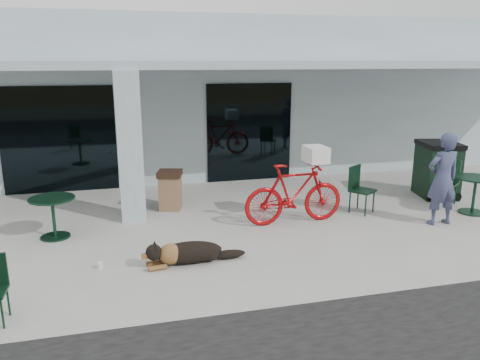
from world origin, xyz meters
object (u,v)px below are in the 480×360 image
object	(u,v)px
cafe_chair_far_b	(446,183)
trash_receptacle	(170,190)
dog	(189,251)
person	(443,179)
cafe_table_far	(474,195)
cafe_chair_far_a	(362,190)
bicycle	(294,194)
wheeled_bin	(437,169)
cafe_table_near	(54,218)

from	to	relation	value
cafe_chair_far_b	trash_receptacle	bearing A→B (deg)	-137.82
dog	person	bearing A→B (deg)	-0.44
cafe_table_far	cafe_chair_far_a	bearing A→B (deg)	164.74
bicycle	wheeled_bin	xyz separation A→B (m)	(4.15, 1.02, 0.04)
cafe_table_far	person	distance (m)	1.38
bicycle	person	world-z (taller)	person
cafe_chair_far_b	wheeled_bin	xyz separation A→B (m)	(0.25, 0.67, 0.15)
dog	person	xyz separation A→B (m)	(5.31, 0.66, 0.75)
cafe_chair_far_b	trash_receptacle	xyz separation A→B (m)	(-6.29, 1.24, -0.08)
bicycle	cafe_chair_far_b	distance (m)	3.92
cafe_table_near	trash_receptacle	xyz separation A→B (m)	(2.35, 1.23, 0.05)
cafe_table_near	trash_receptacle	world-z (taller)	trash_receptacle
bicycle	person	distance (m)	3.03
bicycle	wheeled_bin	world-z (taller)	wheeled_bin
cafe_table_near	dog	bearing A→B (deg)	-37.71
dog	bicycle	bearing A→B (deg)	23.58
cafe_table_far	wheeled_bin	size ratio (longest dim) A/B	0.64
person	trash_receptacle	world-z (taller)	person
cafe_table_far	trash_receptacle	size ratio (longest dim) A/B	0.98
bicycle	wheeled_bin	size ratio (longest dim) A/B	1.56
bicycle	dog	size ratio (longest dim) A/B	1.66
cafe_table_far	trash_receptacle	distance (m)	6.78
bicycle	trash_receptacle	world-z (taller)	bicycle
cafe_chair_far_a	wheeled_bin	world-z (taller)	wheeled_bin
person	bicycle	bearing A→B (deg)	-16.11
dog	cafe_chair_far_b	world-z (taller)	cafe_chair_far_b
person	wheeled_bin	world-z (taller)	person
cafe_chair_far_a	cafe_table_near	bearing A→B (deg)	144.58
dog	cafe_table_near	size ratio (longest dim) A/B	1.51
cafe_table_far	cafe_chair_far_a	size ratio (longest dim) A/B	0.84
dog	wheeled_bin	world-z (taller)	wheeled_bin
bicycle	person	xyz separation A→B (m)	(2.91, -0.79, 0.32)
bicycle	cafe_chair_far_a	distance (m)	1.75
cafe_table_near	person	world-z (taller)	person
cafe_chair_far_b	person	size ratio (longest dim) A/B	0.55
dog	person	distance (m)	5.40
dog	cafe_table_near	bearing A→B (deg)	134.73
cafe_table_near	cafe_chair_far_a	xyz separation A→B (m)	(6.46, -0.07, 0.12)
bicycle	cafe_table_near	xyz separation A→B (m)	(-4.73, 0.36, -0.24)
cafe_table_near	cafe_table_far	bearing A→B (deg)	-4.65
person	wheeled_bin	size ratio (longest dim) A/B	1.41
wheeled_bin	bicycle	bearing A→B (deg)	-154.32
cafe_table_far	person	bearing A→B (deg)	-160.48
cafe_chair_far_a	wheeled_bin	bearing A→B (deg)	-18.00
person	cafe_table_far	bearing A→B (deg)	-161.49
cafe_table_near	cafe_chair_far_b	bearing A→B (deg)	-0.05
bicycle	cafe_chair_far_b	xyz separation A→B (m)	(3.91, 0.35, -0.11)
cafe_chair_far_b	cafe_chair_far_a	bearing A→B (deg)	-125.07
cafe_chair_far_a	trash_receptacle	xyz separation A→B (m)	(-4.11, 1.30, -0.08)
trash_receptacle	wheeled_bin	size ratio (longest dim) A/B	0.65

